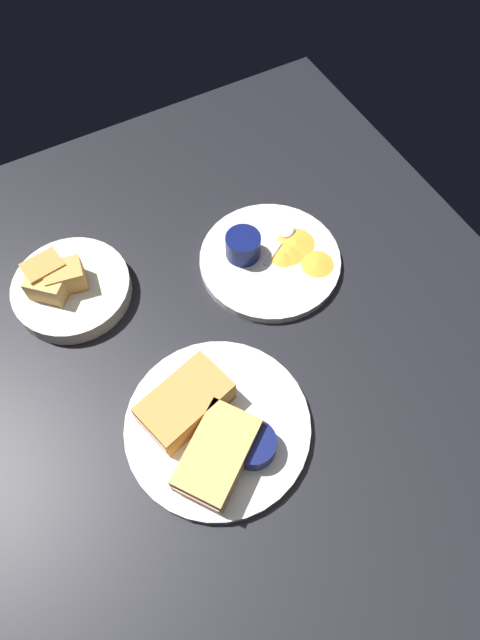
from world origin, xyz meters
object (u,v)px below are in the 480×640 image
(sandwich_half_far, at_px, (218,455))
(bread_basket_rear, at_px, (68,287))
(ramekin_light_gravy, at_px, (243,245))
(ramekin_dark_sauce, at_px, (252,445))
(plate_sandwich_main, at_px, (218,426))
(spoon_by_gravy_ramekin, at_px, (284,236))
(plate_chips_companion, at_px, (270,261))
(spoon_by_dark_ramekin, at_px, (221,427))
(sandwich_half_near, at_px, (185,403))

(sandwich_half_far, height_order, bread_basket_rear, bread_basket_rear)
(sandwich_half_far, height_order, ramekin_light_gravy, sandwich_half_far)
(ramekin_dark_sauce, bearing_deg, plate_sandwich_main, 114.71)
(ramekin_light_gravy, xyz_separation_m, bread_basket_rear, (-0.29, 0.07, -0.02))
(ramekin_light_gravy, bearing_deg, sandwich_half_far, -124.33)
(plate_sandwich_main, bearing_deg, spoon_by_gravy_ramekin, 43.37)
(plate_sandwich_main, distance_m, plate_chips_companion, 0.31)
(spoon_by_dark_ramekin, bearing_deg, ramekin_light_gravy, 55.53)
(sandwich_half_near, xyz_separation_m, bread_basket_rear, (-0.08, 0.28, -0.02))
(sandwich_half_far, bearing_deg, spoon_by_dark_ramekin, 56.61)
(sandwich_half_near, bearing_deg, bread_basket_rear, 105.91)
(spoon_by_dark_ramekin, bearing_deg, bread_basket_rear, 108.49)
(spoon_by_gravy_ramekin, distance_m, bread_basket_rear, 0.38)
(sandwich_half_near, xyz_separation_m, ramekin_dark_sauce, (0.05, -0.10, -0.01))
(plate_chips_companion, bearing_deg, spoon_by_dark_ramekin, -133.17)
(sandwich_half_near, bearing_deg, spoon_by_dark_ramekin, -58.71)
(plate_chips_companion, bearing_deg, spoon_by_gravy_ramekin, 30.35)
(sandwich_half_near, distance_m, sandwich_half_far, 0.09)
(sandwich_half_far, bearing_deg, ramekin_light_gravy, 55.67)
(plate_sandwich_main, distance_m, sandwich_half_far, 0.06)
(ramekin_dark_sauce, bearing_deg, bread_basket_rear, 109.48)
(plate_chips_companion, bearing_deg, bread_basket_rear, 162.17)
(spoon_by_gravy_ramekin, bearing_deg, sandwich_half_far, -134.11)
(spoon_by_dark_ramekin, bearing_deg, spoon_by_gravy_ramekin, 44.54)
(ramekin_dark_sauce, height_order, plate_chips_companion, ramekin_dark_sauce)
(ramekin_dark_sauce, xyz_separation_m, bread_basket_rear, (-0.13, 0.38, -0.01))
(sandwich_half_far, relative_size, ramekin_light_gravy, 2.50)
(bread_basket_rear, bearing_deg, sandwich_half_far, -76.93)
(plate_sandwich_main, bearing_deg, ramekin_dark_sauce, -65.29)
(plate_sandwich_main, bearing_deg, bread_basket_rear, 108.55)
(plate_sandwich_main, bearing_deg, spoon_by_dark_ramekin, -73.83)
(bread_basket_rear, bearing_deg, ramekin_dark_sauce, -70.52)
(ramekin_light_gravy, distance_m, spoon_by_gravy_ramekin, 0.08)
(plate_chips_companion, bearing_deg, sandwich_half_near, -144.11)
(ramekin_dark_sauce, distance_m, plate_chips_companion, 0.34)
(sandwich_half_near, relative_size, plate_chips_companion, 0.60)
(spoon_by_dark_ramekin, xyz_separation_m, spoon_by_gravy_ramekin, (0.26, 0.25, 0.00))
(spoon_by_dark_ramekin, bearing_deg, sandwich_half_far, -123.39)
(plate_sandwich_main, height_order, ramekin_light_gravy, ramekin_light_gravy)
(sandwich_half_far, xyz_separation_m, ramekin_light_gravy, (0.20, 0.30, -0.00))
(sandwich_half_far, relative_size, spoon_by_gravy_ramekin, 1.62)
(ramekin_dark_sauce, xyz_separation_m, plate_chips_companion, (0.19, 0.28, -0.03))
(ramekin_light_gravy, bearing_deg, plate_chips_companion, -39.81)
(plate_sandwich_main, xyz_separation_m, sandwich_half_near, (-0.03, 0.04, 0.03))
(plate_sandwich_main, relative_size, spoon_by_dark_ramekin, 2.86)
(sandwich_half_near, xyz_separation_m, ramekin_light_gravy, (0.21, 0.21, -0.00))
(bread_basket_rear, bearing_deg, spoon_by_dark_ramekin, -71.51)
(plate_chips_companion, bearing_deg, ramekin_light_gravy, 140.19)
(ramekin_light_gravy, height_order, bread_basket_rear, bread_basket_rear)
(spoon_by_gravy_ramekin, height_order, bread_basket_rear, bread_basket_rear)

